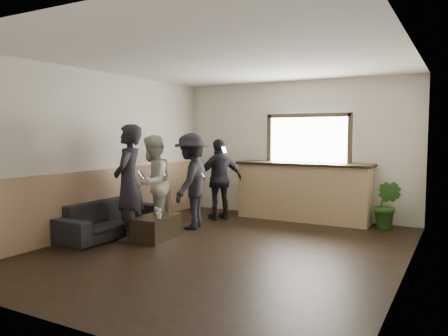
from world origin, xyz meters
The scene contains 12 objects.
ground centered at (0.00, 0.00, 0.00)m, with size 5.00×6.00×0.01m, color black.
room_shell centered at (-0.74, 0.00, 1.47)m, with size 5.01×6.01×2.80m.
bar_counter centered at (0.30, 2.70, 0.64)m, with size 2.70×0.68×2.13m.
sofa centered at (-2.15, -0.14, 0.29)m, with size 2.01×0.79×0.59m, color black.
coffee_table centered at (-1.29, 0.00, 0.19)m, with size 0.47×0.85×0.38m, color black.
cup_a centered at (-1.41, 0.20, 0.43)m, with size 0.12×0.12×0.10m, color silver.
cup_b centered at (-1.11, -0.16, 0.42)m, with size 0.09×0.09×0.09m, color silver.
potted_plant centered at (1.89, 2.65, 0.44)m, with size 0.48×0.39×0.88m, color #2D6623.
person_a centered at (-1.61, -0.28, 0.94)m, with size 0.67×0.80×1.87m.
person_b centered at (-1.70, 0.45, 0.85)m, with size 0.85×0.98×1.70m.
person_c centered at (-1.23, 0.98, 0.87)m, with size 0.86×1.23×1.73m.
person_d centered at (-1.18, 1.92, 0.81)m, with size 0.88×1.00×1.62m.
Camera 1 is at (3.10, -5.62, 1.73)m, focal length 35.00 mm.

